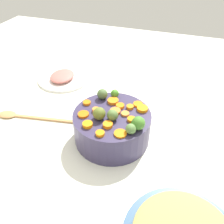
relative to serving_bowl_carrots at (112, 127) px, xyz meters
The scene contains 26 objects.
tabletop 0.09m from the serving_bowl_carrots, 60.09° to the left, with size 2.40×2.40×0.02m, color white.
serving_bowl_carrots is the anchor object (origin of this frame).
carrot_slice_0 0.11m from the serving_bowl_carrots, 21.69° to the left, with size 0.04×0.04×0.01m, color orange.
carrot_slice_1 0.07m from the serving_bowl_carrots, 162.91° to the right, with size 0.03×0.03×0.01m, color orange.
carrot_slice_2 0.12m from the serving_bowl_carrots, 148.15° to the right, with size 0.04×0.04×0.01m, color orange.
carrot_slice_3 0.09m from the serving_bowl_carrots, 132.35° to the right, with size 0.03×0.03×0.01m, color orange.
carrot_slice_4 0.12m from the serving_bowl_carrots, 131.42° to the right, with size 0.03×0.03×0.01m, color orange.
carrot_slice_5 0.06m from the serving_bowl_carrots, 119.07° to the right, with size 0.04×0.04×0.01m, color orange.
carrot_slice_6 0.09m from the serving_bowl_carrots, 96.31° to the left, with size 0.03×0.03×0.01m, color orange.
carrot_slice_7 0.09m from the serving_bowl_carrots, 74.12° to the right, with size 0.04×0.04×0.01m, color orange.
carrot_slice_8 0.12m from the serving_bowl_carrots, 88.75° to the left, with size 0.03×0.03×0.01m, color orange.
carrot_slice_9 0.08m from the serving_bowl_carrots, 106.28° to the right, with size 0.03×0.03×0.01m, color orange.
carrot_slice_10 0.08m from the serving_bowl_carrots, ahead, with size 0.02×0.02×0.01m, color orange.
carrot_slice_11 0.12m from the serving_bowl_carrots, 123.30° to the left, with size 0.04×0.04×0.01m, color orange.
carrot_slice_12 0.11m from the serving_bowl_carrots, 56.12° to the left, with size 0.03×0.03×0.01m, color orange.
carrot_slice_13 0.09m from the serving_bowl_carrots, behind, with size 0.03×0.03×0.01m, color orange.
carrot_slice_14 0.12m from the serving_bowl_carrots, 15.25° to the right, with size 0.03×0.03×0.01m, color orange.
brussels_sprout_0 0.13m from the serving_bowl_carrots, 140.95° to the left, with size 0.03×0.03×0.03m, color #5A8141.
brussels_sprout_1 0.08m from the serving_bowl_carrots, 112.56° to the left, with size 0.04×0.04×0.04m, color #597639.
brussels_sprout_2 0.13m from the serving_bowl_carrots, 157.65° to the left, with size 0.04×0.04×0.04m, color #447E2A.
brussels_sprout_3 0.09m from the serving_bowl_carrots, 47.48° to the left, with size 0.04×0.04×0.04m, color #5F6D27.
brussels_sprout_4 0.12m from the serving_bowl_carrots, 76.86° to the right, with size 0.03×0.03×0.03m, color #458527.
brussels_sprout_5 0.12m from the serving_bowl_carrots, 50.74° to the right, with size 0.04×0.04×0.04m, color #516B3C.
wooden_spoon 0.38m from the serving_bowl_carrots, ahead, with size 0.33×0.08×0.01m.
ham_plate 0.49m from the serving_bowl_carrots, 41.63° to the right, with size 0.26×0.26×0.01m, color white.
ham_slice_main 0.47m from the serving_bowl_carrots, 40.11° to the right, with size 0.14×0.11×0.03m, color #C36A61.
Camera 1 is at (-0.23, 0.53, 0.63)m, focal length 38.21 mm.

